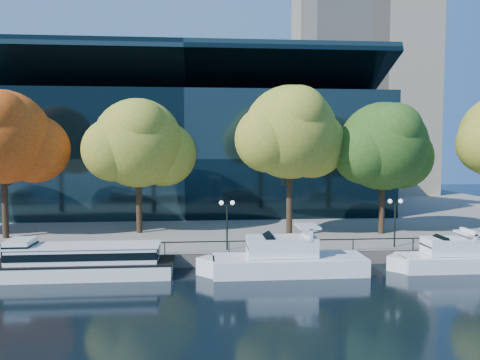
{
  "coord_description": "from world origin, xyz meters",
  "views": [
    {
      "loc": [
        -2.17,
        -32.97,
        9.32
      ],
      "look_at": [
        1.27,
        8.0,
        6.45
      ],
      "focal_mm": 35.0,
      "sensor_mm": 36.0,
      "label": 1
    }
  ],
  "objects": [
    {
      "name": "promenade",
      "position": [
        0.0,
        36.38,
        0.5
      ],
      "size": [
        90.0,
        67.08,
        1.0
      ],
      "color": "slate",
      "rests_on": "ground"
    },
    {
      "name": "tour_boat",
      "position": [
        -11.32,
        1.01,
        1.2
      ],
      "size": [
        14.82,
        3.3,
        2.81
      ],
      "color": "white",
      "rests_on": "ground"
    },
    {
      "name": "cruiser_far",
      "position": [
        16.66,
        0.58,
        0.99
      ],
      "size": [
        9.55,
        2.65,
        3.12
      ],
      "color": "white",
      "rests_on": "ground"
    },
    {
      "name": "tree_2",
      "position": [
        -8.02,
        12.84,
        9.55
      ],
      "size": [
        10.74,
        8.8,
        13.03
      ],
      "color": "black",
      "rests_on": "promenade"
    },
    {
      "name": "office_tower",
      "position": [
        28.0,
        55.0,
        33.02
      ],
      "size": [
        22.5,
        22.5,
        65.9
      ],
      "color": "tan",
      "rests_on": "ground"
    },
    {
      "name": "convention_building",
      "position": [
        -4.0,
        31.79,
        8.51
      ],
      "size": [
        50.0,
        24.57,
        21.43
      ],
      "color": "black",
      "rests_on": "ground"
    },
    {
      "name": "tree_4",
      "position": [
        15.39,
        10.48,
        9.25
      ],
      "size": [
        10.51,
        8.62,
        12.63
      ],
      "color": "black",
      "rests_on": "promenade"
    },
    {
      "name": "ground",
      "position": [
        0.0,
        0.0,
        0.0
      ],
      "size": [
        160.0,
        160.0,
        0.0
      ],
      "primitive_type": "plane",
      "color": "black",
      "rests_on": "ground"
    },
    {
      "name": "tree_1",
      "position": [
        -19.95,
        11.22,
        10.07
      ],
      "size": [
        10.72,
        8.79,
        13.55
      ],
      "color": "black",
      "rests_on": "promenade"
    },
    {
      "name": "lamp_1",
      "position": [
        -0.08,
        4.5,
        3.98
      ],
      "size": [
        1.26,
        0.36,
        4.03
      ],
      "color": "black",
      "rests_on": "promenade"
    },
    {
      "name": "cruiser_near",
      "position": [
        3.77,
        0.55,
        1.12
      ],
      "size": [
        12.46,
        3.21,
        3.61
      ],
      "color": "white",
      "rests_on": "ground"
    },
    {
      "name": "lamp_2",
      "position": [
        13.97,
        4.5,
        3.98
      ],
      "size": [
        1.26,
        0.36,
        4.03
      ],
      "color": "black",
      "rests_on": "promenade"
    },
    {
      "name": "tree_3",
      "position": [
        6.17,
        9.47,
        10.51
      ],
      "size": [
        10.73,
        8.8,
        13.99
      ],
      "color": "black",
      "rests_on": "promenade"
    },
    {
      "name": "railing",
      "position": [
        0.0,
        3.25,
        1.94
      ],
      "size": [
        88.2,
        0.08,
        0.99
      ],
      "color": "black",
      "rests_on": "promenade"
    }
  ]
}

